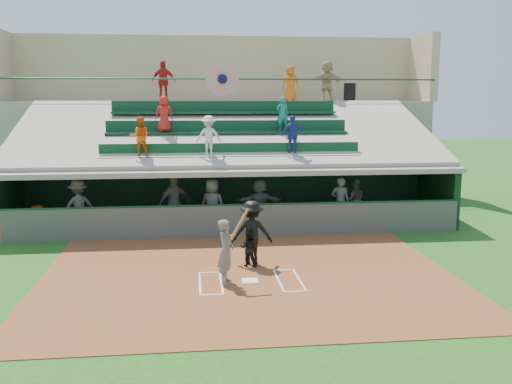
{
  "coord_description": "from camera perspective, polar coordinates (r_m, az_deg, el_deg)",
  "views": [
    {
      "loc": [
        -1.47,
        -14.15,
        4.7
      ],
      "look_at": [
        0.56,
        3.5,
        1.8
      ],
      "focal_mm": 40.0,
      "sensor_mm": 36.0,
      "label": 1
    }
  ],
  "objects": [
    {
      "name": "concourse_staff_b",
      "position": [
        27.77,
        3.48,
        10.77
      ],
      "size": [
        0.96,
        0.79,
        1.68
      ],
      "primitive_type": "imported",
      "rotation": [
        0.0,
        0.0,
        2.78
      ],
      "color": "#D0560C",
      "rests_on": "concourse_slab"
    },
    {
      "name": "home_plate",
      "position": [
        14.97,
        -0.6,
        -8.88
      ],
      "size": [
        0.43,
        0.43,
        0.03
      ],
      "primitive_type": "cube",
      "color": "white",
      "rests_on": "dirt_slab"
    },
    {
      "name": "dugout_bench",
      "position": [
        22.66,
        -2.81,
        -1.97
      ],
      "size": [
        15.87,
        6.17,
        0.5
      ],
      "primitive_type": "cube",
      "rotation": [
        0.0,
        0.0,
        0.35
      ],
      "color": "#925C35",
      "rests_on": "dugout_floor"
    },
    {
      "name": "dugout_player_a",
      "position": [
        20.98,
        -17.33,
        -1.37
      ],
      "size": [
        1.39,
        1.13,
        1.88
      ],
      "primitive_type": "imported",
      "rotation": [
        0.0,
        0.0,
        3.57
      ],
      "color": "#555853",
      "rests_on": "dugout_floor"
    },
    {
      "name": "dugout_player_b",
      "position": [
        20.63,
        -8.16,
        -1.05
      ],
      "size": [
        1.26,
        0.97,
        2.0
      ],
      "primitive_type": "imported",
      "rotation": [
        0.0,
        0.0,
        3.62
      ],
      "color": "#595B56",
      "rests_on": "dugout_floor"
    },
    {
      "name": "batters_box_chalk",
      "position": [
        14.98,
        -0.6,
        -8.92
      ],
      "size": [
        2.65,
        1.85,
        0.01
      ],
      "color": "white",
      "rests_on": "dirt_slab"
    },
    {
      "name": "grandstand",
      "position": [
        24.82,
        -3.15,
        3.62
      ],
      "size": [
        20.4,
        10.4,
        7.8
      ],
      "color": "#4D524D",
      "rests_on": "ground"
    },
    {
      "name": "trash_bin",
      "position": [
        28.44,
        9.35,
        9.82
      ],
      "size": [
        0.58,
        0.58,
        0.87
      ],
      "primitive_type": "cylinder",
      "color": "black",
      "rests_on": "concourse_slab"
    },
    {
      "name": "concourse_slab",
      "position": [
        27.8,
        -3.5,
        4.29
      ],
      "size": [
        20.0,
        3.0,
        4.6
      ],
      "primitive_type": "cube",
      "color": "gray",
      "rests_on": "ground"
    },
    {
      "name": "dugout_player_f",
      "position": [
        22.39,
        9.82,
        -0.77
      ],
      "size": [
        0.89,
        0.75,
        1.62
      ],
      "primitive_type": "imported",
      "rotation": [
        0.0,
        0.0,
        2.95
      ],
      "color": "#5C5F59",
      "rests_on": "dugout_floor"
    },
    {
      "name": "dirt_slab",
      "position": [
        15.45,
        -0.79,
        -8.4
      ],
      "size": [
        11.0,
        9.0,
        0.02
      ],
      "primitive_type": "cube",
      "color": "brown",
      "rests_on": "ground"
    },
    {
      "name": "dugout_player_c",
      "position": [
        20.45,
        -4.38,
        -1.28
      ],
      "size": [
        1.07,
        0.92,
        1.86
      ],
      "primitive_type": "imported",
      "rotation": [
        0.0,
        0.0,
        2.7
      ],
      "color": "#51544F",
      "rests_on": "dugout_floor"
    },
    {
      "name": "batter_at_plate",
      "position": [
        14.64,
        -3.02,
        -5.93
      ],
      "size": [
        0.89,
        0.76,
        1.95
      ],
      "color": "#545752",
      "rests_on": "dirt_slab"
    },
    {
      "name": "dugout_floor",
      "position": [
        21.47,
        -2.47,
        -3.33
      ],
      "size": [
        16.0,
        3.5,
        0.04
      ],
      "primitive_type": "cube",
      "color": "gray",
      "rests_on": "ground"
    },
    {
      "name": "dugout_player_d",
      "position": [
        20.79,
        0.36,
        -1.12
      ],
      "size": [
        1.69,
        0.54,
        1.83
      ],
      "primitive_type": "imported",
      "rotation": [
        0.0,
        0.0,
        3.14
      ],
      "color": "#5D605B",
      "rests_on": "dugout_floor"
    },
    {
      "name": "dugout_player_e",
      "position": [
        21.22,
        8.43,
        -0.98
      ],
      "size": [
        0.78,
        0.63,
        1.84
      ],
      "primitive_type": "imported",
      "rotation": [
        0.0,
        0.0,
        2.82
      ],
      "color": "#5C5F5A",
      "rests_on": "dugout_floor"
    },
    {
      "name": "concourse_staff_c",
      "position": [
        27.23,
        7.1,
        10.94
      ],
      "size": [
        1.79,
        0.84,
        1.86
      ],
      "primitive_type": "imported",
      "rotation": [
        0.0,
        0.0,
        3.31
      ],
      "color": "tan",
      "rests_on": "concourse_slab"
    },
    {
      "name": "home_umpire",
      "position": [
        16.35,
        -0.42,
        -4.05
      ],
      "size": [
        1.23,
        0.77,
        1.83
      ],
      "primitive_type": "imported",
      "rotation": [
        0.0,
        0.0,
        3.06
      ],
      "color": "black",
      "rests_on": "dirt_slab"
    },
    {
      "name": "ground",
      "position": [
        14.98,
        -0.6,
        -9.01
      ],
      "size": [
        100.0,
        100.0,
        0.0
      ],
      "primitive_type": "plane",
      "color": "#1B4E15",
      "rests_on": "ground"
    },
    {
      "name": "concourse_staff_a",
      "position": [
        27.27,
        -9.22,
        10.9
      ],
      "size": [
        1.12,
        0.53,
        1.87
      ],
      "primitive_type": "imported",
      "rotation": [
        0.0,
        0.0,
        3.07
      ],
      "color": "#AC1B13",
      "rests_on": "concourse_slab"
    },
    {
      "name": "water_cooler",
      "position": [
        21.1,
        -21.02,
        -1.82
      ],
      "size": [
        0.37,
        0.37,
        0.37
      ],
      "primitive_type": "cylinder",
      "color": "#E04D0D",
      "rests_on": "white_table"
    },
    {
      "name": "white_table",
      "position": [
        21.2,
        -21.11,
        -3.17
      ],
      "size": [
        0.86,
        0.74,
        0.64
      ],
      "primitive_type": "cube",
      "rotation": [
        0.0,
        0.0,
        0.29
      ],
      "color": "silver",
      "rests_on": "dugout_floor"
    },
    {
      "name": "catcher",
      "position": [
        16.16,
        -0.73,
        -5.64
      ],
      "size": [
        0.6,
        0.52,
        1.04
      ],
      "primitive_type": "imported",
      "rotation": [
        0.0,
        0.0,
        2.85
      ],
      "color": "black",
      "rests_on": "dirt_slab"
    }
  ]
}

